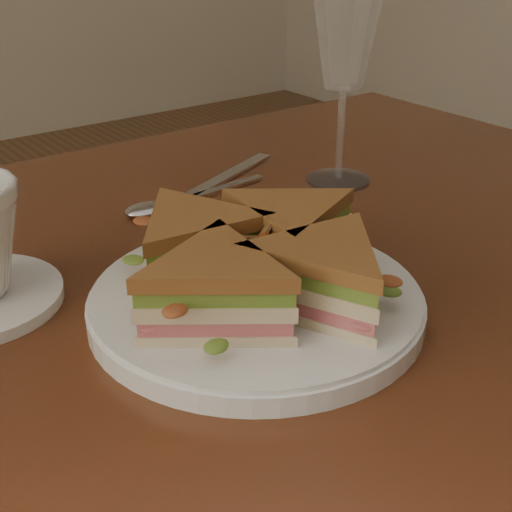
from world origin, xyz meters
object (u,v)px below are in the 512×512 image
(spoon, at_px, (164,205))
(wine_glass, at_px, (346,38))
(plate, at_px, (256,303))
(knife, at_px, (216,183))
(sandwich_wedges, at_px, (256,262))
(table, at_px, (211,368))

(spoon, distance_m, wine_glass, 0.26)
(plate, bearing_deg, wine_glass, 35.61)
(knife, bearing_deg, sandwich_wedges, -140.04)
(table, relative_size, plate, 4.53)
(plate, xyz_separation_m, knife, (0.13, 0.26, -0.01))
(table, height_order, wine_glass, wine_glass)
(sandwich_wedges, height_order, wine_glass, wine_glass)
(sandwich_wedges, distance_m, wine_glass, 0.34)
(sandwich_wedges, distance_m, knife, 0.30)
(plate, relative_size, wine_glass, 1.16)
(sandwich_wedges, bearing_deg, knife, 62.76)
(spoon, bearing_deg, wine_glass, -18.29)
(table, xyz_separation_m, spoon, (0.05, 0.16, 0.10))
(plate, height_order, wine_glass, wine_glass)
(wine_glass, bearing_deg, sandwich_wedges, -144.39)
(table, xyz_separation_m, plate, (-0.00, -0.08, 0.11))
(sandwich_wedges, relative_size, spoon, 1.49)
(table, distance_m, sandwich_wedges, 0.16)
(spoon, xyz_separation_m, knife, (0.08, 0.03, -0.00))
(sandwich_wedges, height_order, spoon, sandwich_wedges)
(table, distance_m, knife, 0.25)
(table, relative_size, wine_glass, 5.27)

